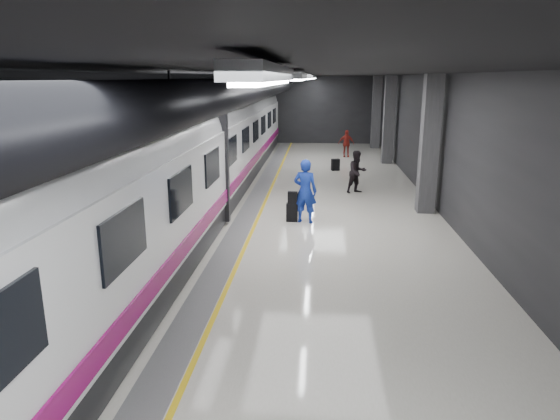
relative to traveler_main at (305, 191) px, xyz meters
name	(u,v)px	position (x,y,z in m)	size (l,w,h in m)	color
ground	(286,225)	(-0.57, -0.41, -0.99)	(40.00, 40.00, 0.00)	silver
platform_hall	(279,106)	(-0.85, 0.55, 2.54)	(10.02, 40.02, 4.51)	black
train	(178,157)	(-3.81, -0.41, 1.08)	(3.05, 38.00, 4.05)	black
traveler_main	(305,191)	(0.00, 0.00, 0.00)	(0.72, 0.48, 1.99)	#1A2AC6
suitcase_main	(292,212)	(-0.41, 0.08, -0.71)	(0.35, 0.22, 0.58)	black
shoulder_bag	(293,198)	(-0.39, 0.05, -0.23)	(0.29, 0.15, 0.39)	black
traveler_far_a	(357,172)	(1.89, 4.26, -0.16)	(0.81, 0.63, 1.66)	black
traveler_far_b	(346,143)	(1.93, 13.51, -0.23)	(0.89, 0.37, 1.52)	maroon
suitcase_far	(335,165)	(1.21, 9.14, -0.71)	(0.38, 0.25, 0.56)	black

